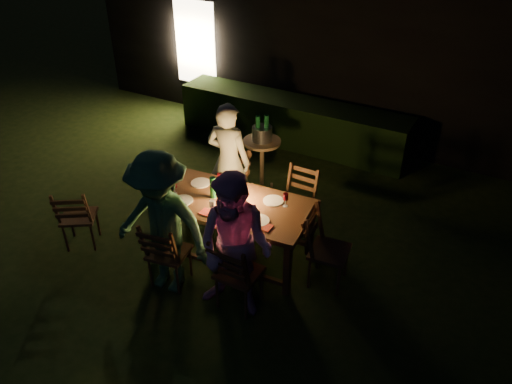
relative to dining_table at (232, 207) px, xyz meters
The scene contains 29 objects.
garden_envelope 5.69m from the dining_table, 92.50° to the left, with size 40.00×40.00×3.20m.
dining_table is the anchor object (origin of this frame).
chair_near_left 0.99m from the dining_table, 115.21° to the right, with size 0.50×0.53×0.97m.
chair_near_right 0.99m from the dining_table, 54.81° to the right, with size 0.45×0.49×1.01m.
chair_far_left 0.98m from the dining_table, 125.13° to the left, with size 0.47×0.51×1.02m.
chair_far_right 1.04m from the dining_table, 59.35° to the left, with size 0.44×0.47×0.95m.
chair_end 1.30m from the dining_table, ahead, with size 0.53×0.50×1.01m.
chair_spare 2.04m from the dining_table, 156.92° to the right, with size 0.59×0.60×0.94m.
person_house_side 0.94m from the dining_table, 123.77° to the left, with size 0.61×0.40×1.68m, color beige.
person_opp_right 0.95m from the dining_table, 56.23° to the right, with size 0.84×0.65×1.73m, color #E9A0DB.
person_opp_left 0.95m from the dining_table, 113.75° to the right, with size 1.15×0.66×1.77m, color #376F48.
lantern 0.25m from the dining_table, 50.01° to the left, with size 0.16×0.16×0.35m.
plate_far_left 0.60m from the dining_table, 163.21° to the left, with size 0.25×0.25×0.01m, color white.
plate_near_left 0.60m from the dining_table, 153.19° to the right, with size 0.25×0.25×0.01m, color white.
plate_far_right 0.51m from the dining_table, 31.06° to the left, with size 0.25×0.25×0.01m, color white.
plate_near_right 0.51m from the dining_table, 21.04° to the right, with size 0.25×0.25×0.01m, color white.
wineglass_a 0.44m from the dining_table, 141.98° to the left, with size 0.06×0.06×0.18m, color #59070F, non-canonical shape.
wineglass_b 0.75m from the dining_table, 165.53° to the right, with size 0.06×0.06×0.18m, color #59070F, non-canonical shape.
wineglass_c 0.44m from the dining_table, 38.02° to the right, with size 0.06×0.06×0.18m, color #59070F, non-canonical shape.
wineglass_d 0.67m from the dining_table, 21.20° to the left, with size 0.06×0.06×0.18m, color #59070F, non-canonical shape.
wineglass_e 0.36m from the dining_table, 103.43° to the right, with size 0.06×0.06×0.18m, color silver, non-canonical shape.
bottle_table 0.33m from the dining_table, behind, with size 0.07×0.07×0.28m, color #0F471E.
napkin_left 0.36m from the dining_table, 110.11° to the right, with size 0.18×0.14×0.01m, color red.
napkin_right 0.63m from the dining_table, 23.60° to the right, with size 0.18×0.14×0.01m, color red.
phone 0.69m from the dining_table, 149.17° to the right, with size 0.14×0.07×0.01m, color black.
side_table 1.74m from the dining_table, 106.35° to the left, with size 0.57×0.57×0.77m.
ice_bucket 1.75m from the dining_table, 106.35° to the left, with size 0.30×0.30×0.22m, color #A5A8AD.
bottle_bucket_a 1.73m from the dining_table, 108.32° to the left, with size 0.07×0.07×0.32m, color #0F471E.
bottle_bucket_b 1.78m from the dining_table, 104.43° to the left, with size 0.07×0.07×0.32m, color #0F471E.
Camera 1 is at (2.90, -3.66, 4.16)m, focal length 35.00 mm.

